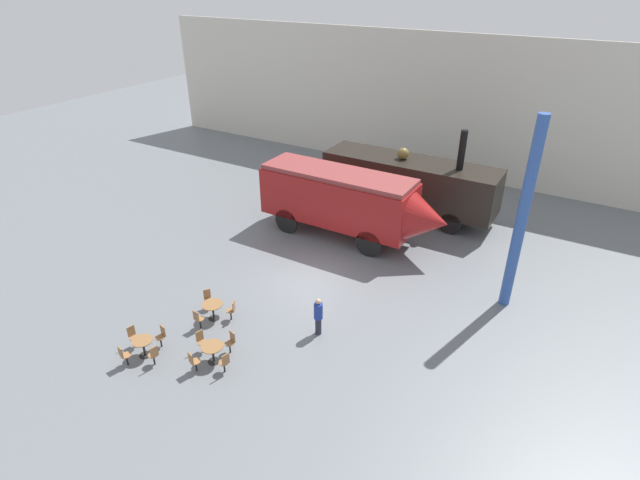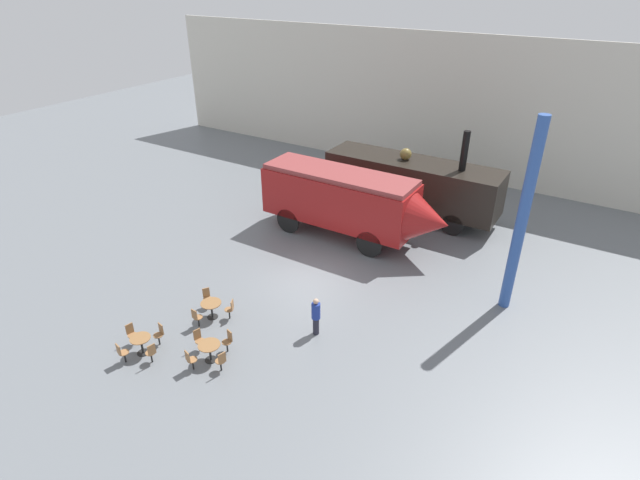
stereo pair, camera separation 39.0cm
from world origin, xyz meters
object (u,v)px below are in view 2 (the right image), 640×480
(cafe_chair_0, at_px, (228,340))
(visitor_person, at_px, (316,315))
(cafe_table_mid, at_px, (141,342))
(cafe_table_far, at_px, (211,306))
(streamlined_locomotive, at_px, (352,200))
(cafe_table_near, at_px, (209,348))
(steam_locomotive, at_px, (412,182))

(cafe_chair_0, bearing_deg, visitor_person, 155.39)
(cafe_table_mid, xyz_separation_m, cafe_chair_0, (2.59, 1.77, -0.02))
(cafe_table_mid, xyz_separation_m, visitor_person, (4.79, 4.29, 0.35))
(cafe_table_far, height_order, visitor_person, visitor_person)
(cafe_table_mid, distance_m, visitor_person, 6.44)
(streamlined_locomotive, xyz_separation_m, visitor_person, (2.59, -7.45, -1.28))
(cafe_table_near, distance_m, cafe_table_far, 2.54)
(steam_locomotive, xyz_separation_m, cafe_table_mid, (-3.63, -16.07, -1.45))
(streamlined_locomotive, relative_size, cafe_table_near, 12.18)
(steam_locomotive, distance_m, cafe_chair_0, 14.41)
(streamlined_locomotive, height_order, cafe_table_far, streamlined_locomotive)
(streamlined_locomotive, bearing_deg, cafe_chair_0, -87.75)
(cafe_table_near, bearing_deg, cafe_table_far, 131.34)
(cafe_table_mid, distance_m, cafe_chair_0, 3.14)
(cafe_table_near, height_order, visitor_person, visitor_person)
(steam_locomotive, height_order, cafe_chair_0, steam_locomotive)
(cafe_table_far, bearing_deg, visitor_person, 18.27)
(visitor_person, bearing_deg, streamlined_locomotive, 109.15)
(cafe_table_mid, relative_size, cafe_chair_0, 0.85)
(cafe_table_near, xyz_separation_m, cafe_table_far, (-1.68, 1.91, 0.00))
(steam_locomotive, distance_m, cafe_table_mid, 16.54)
(cafe_table_near, xyz_separation_m, cafe_chair_0, (0.22, 0.74, -0.04))
(steam_locomotive, height_order, cafe_table_near, steam_locomotive)
(cafe_table_near, height_order, cafe_chair_0, cafe_chair_0)
(cafe_table_far, bearing_deg, steam_locomotive, 77.38)
(steam_locomotive, xyz_separation_m, visitor_person, (1.15, -11.78, -1.10))
(visitor_person, bearing_deg, cafe_chair_0, -131.12)
(cafe_table_near, bearing_deg, streamlined_locomotive, 90.92)
(streamlined_locomotive, relative_size, cafe_chair_0, 11.20)
(steam_locomotive, relative_size, visitor_person, 6.00)
(streamlined_locomotive, xyz_separation_m, cafe_table_far, (-1.50, -8.81, -1.61))
(cafe_table_far, relative_size, visitor_person, 0.51)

